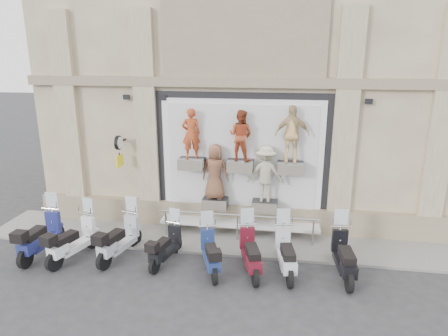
{
  "coord_description": "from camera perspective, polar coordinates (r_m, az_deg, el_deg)",
  "views": [
    {
      "loc": [
        1.36,
        -9.29,
        5.72
      ],
      "look_at": [
        -0.4,
        1.9,
        2.43
      ],
      "focal_mm": 32.0,
      "sensor_mm": 36.0,
      "label": 1
    }
  ],
  "objects": [
    {
      "name": "scooter_d",
      "position": [
        11.4,
        -8.35,
        -10.06
      ],
      "size": [
        0.87,
        1.81,
        1.42
      ],
      "primitive_type": null,
      "rotation": [
        0.0,
        0.0,
        -0.22
      ],
      "color": "black",
      "rests_on": "ground"
    },
    {
      "name": "scooter_b",
      "position": [
        12.2,
        -20.81,
        -8.62
      ],
      "size": [
        1.14,
        2.09,
        1.63
      ],
      "primitive_type": null,
      "rotation": [
        0.0,
        0.0,
        -0.29
      ],
      "color": "white",
      "rests_on": "ground"
    },
    {
      "name": "ground",
      "position": [
        11.0,
        0.56,
        -15.14
      ],
      "size": [
        90.0,
        90.0,
        0.0
      ],
      "primitive_type": "plane",
      "color": "#2D2D30",
      "rests_on": "ground"
    },
    {
      "name": "scooter_e",
      "position": [
        10.88,
        -1.96,
        -11.0
      ],
      "size": [
        1.11,
        1.91,
        1.49
      ],
      "primitive_type": null,
      "rotation": [
        0.0,
        0.0,
        0.33
      ],
      "color": "navy",
      "rests_on": "ground"
    },
    {
      "name": "clock_sign_bracket",
      "position": [
        13.21,
        -14.77,
        2.9
      ],
      "size": [
        0.1,
        0.8,
        1.02
      ],
      "color": "black",
      "rests_on": "ground"
    },
    {
      "name": "scooter_h",
      "position": [
        11.05,
        16.86,
        -10.9
      ],
      "size": [
        0.75,
        2.05,
        1.63
      ],
      "primitive_type": null,
      "rotation": [
        0.0,
        0.0,
        0.09
      ],
      "color": "black",
      "rests_on": "ground"
    },
    {
      "name": "scooter_a",
      "position": [
        12.79,
        -24.81,
        -7.78
      ],
      "size": [
        0.68,
        2.11,
        1.7
      ],
      "primitive_type": null,
      "rotation": [
        0.0,
        0.0,
        -0.04
      ],
      "color": "navy",
      "rests_on": "ground"
    },
    {
      "name": "sidewalk",
      "position": [
        12.8,
        1.96,
        -10.14
      ],
      "size": [
        16.0,
        2.2,
        0.08
      ],
      "primitive_type": "cube",
      "color": "gray",
      "rests_on": "ground"
    },
    {
      "name": "guard_rail",
      "position": [
        12.53,
        1.92,
        -8.6
      ],
      "size": [
        5.06,
        0.1,
        0.93
      ],
      "primitive_type": null,
      "color": "#9EA0A5",
      "rests_on": "ground"
    },
    {
      "name": "scooter_c",
      "position": [
        11.88,
        -14.77,
        -8.72
      ],
      "size": [
        1.03,
        2.1,
        1.64
      ],
      "primitive_type": null,
      "rotation": [
        0.0,
        0.0,
        -0.23
      ],
      "color": "#A7AAB5",
      "rests_on": "ground"
    },
    {
      "name": "building",
      "position": [
        16.35,
        4.39,
        17.15
      ],
      "size": [
        14.0,
        8.6,
        12.0
      ],
      "primitive_type": null,
      "color": "beige",
      "rests_on": "ground"
    },
    {
      "name": "scooter_f",
      "position": [
        10.83,
        3.85,
        -10.91
      ],
      "size": [
        1.06,
        2.03,
        1.58
      ],
      "primitive_type": null,
      "rotation": [
        0.0,
        0.0,
        0.27
      ],
      "color": "#530E1A",
      "rests_on": "ground"
    },
    {
      "name": "shop_vitrine",
      "position": [
        12.55,
        2.93,
        0.74
      ],
      "size": [
        5.6,
        0.83,
        4.3
      ],
      "color": "black",
      "rests_on": "ground"
    },
    {
      "name": "scooter_g",
      "position": [
        10.89,
        8.88,
        -10.89
      ],
      "size": [
        0.89,
        2.02,
        1.59
      ],
      "primitive_type": null,
      "rotation": [
        0.0,
        0.0,
        0.17
      ],
      "color": "silver",
      "rests_on": "ground"
    }
  ]
}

